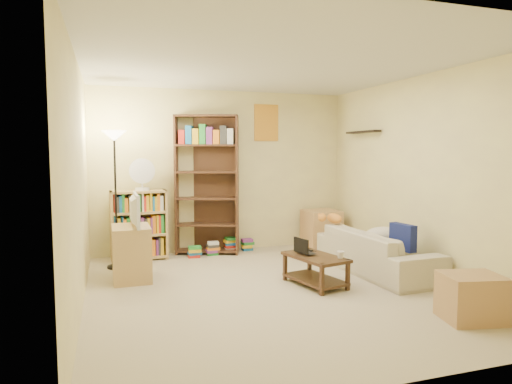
% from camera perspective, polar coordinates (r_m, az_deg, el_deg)
% --- Properties ---
extents(room, '(4.50, 4.54, 2.52)m').
position_cam_1_polar(room, '(5.04, 2.02, 5.84)').
color(room, beige).
rests_on(room, ground).
extents(sofa, '(1.93, 0.89, 0.54)m').
position_cam_1_polar(sofa, '(6.14, 14.80, -7.16)').
color(sofa, beige).
rests_on(sofa, ground).
extents(navy_pillow, '(0.16, 0.37, 0.32)m').
position_cam_1_polar(navy_pillow, '(5.83, 17.87, -5.40)').
color(navy_pillow, navy).
rests_on(navy_pillow, sofa).
extents(cream_blanket, '(0.50, 0.36, 0.22)m').
position_cam_1_polar(cream_blanket, '(6.21, 15.61, -5.21)').
color(cream_blanket, silver).
rests_on(cream_blanket, sofa).
extents(tabby_cat, '(0.43, 0.17, 0.15)m').
position_cam_1_polar(tabby_cat, '(6.54, 9.50, -3.24)').
color(tabby_cat, orange).
rests_on(tabby_cat, sofa).
extents(coffee_table, '(0.61, 0.87, 0.35)m').
position_cam_1_polar(coffee_table, '(5.42, 7.42, -9.28)').
color(coffee_table, '#402718').
rests_on(coffee_table, ground).
extents(laptop, '(0.36, 0.30, 0.02)m').
position_cam_1_polar(laptop, '(5.49, 6.61, -7.52)').
color(laptop, black).
rests_on(laptop, coffee_table).
extents(laptop_screen, '(0.07, 0.26, 0.18)m').
position_cam_1_polar(laptop_screen, '(5.40, 5.65, -6.69)').
color(laptop_screen, white).
rests_on(laptop_screen, laptop).
extents(mug, '(0.16, 0.16, 0.08)m').
position_cam_1_polar(mug, '(5.29, 10.51, -7.72)').
color(mug, white).
rests_on(mug, coffee_table).
extents(tv_remote, '(0.11, 0.14, 0.02)m').
position_cam_1_polar(tv_remote, '(5.64, 6.46, -7.20)').
color(tv_remote, black).
rests_on(tv_remote, coffee_table).
extents(tv_stand, '(0.44, 0.62, 0.66)m').
position_cam_1_polar(tv_stand, '(5.77, -15.30, -7.37)').
color(tv_stand, tan).
rests_on(tv_stand, ground).
extents(television, '(0.69, 0.10, 0.39)m').
position_cam_1_polar(television, '(5.69, -15.43, -2.18)').
color(television, black).
rests_on(television, tv_stand).
extents(tall_bookshelf, '(1.00, 0.61, 2.10)m').
position_cam_1_polar(tall_bookshelf, '(6.94, -6.15, 1.36)').
color(tall_bookshelf, '#48271C').
rests_on(tall_bookshelf, ground).
extents(short_bookshelf, '(0.80, 0.36, 1.00)m').
position_cam_1_polar(short_bookshelf, '(6.77, -14.43, -4.05)').
color(short_bookshelf, tan).
rests_on(short_bookshelf, ground).
extents(desk_fan, '(0.36, 0.20, 0.46)m').
position_cam_1_polar(desk_fan, '(6.65, -14.06, 2.17)').
color(desk_fan, white).
rests_on(desk_fan, short_bookshelf).
extents(floor_lamp, '(0.31, 0.31, 1.83)m').
position_cam_1_polar(floor_lamp, '(6.30, -17.25, 3.95)').
color(floor_lamp, black).
rests_on(floor_lamp, ground).
extents(side_table, '(0.53, 0.53, 0.61)m').
position_cam_1_polar(side_table, '(7.52, 8.16, -4.58)').
color(side_table, '#DCB66B').
rests_on(side_table, ground).
extents(end_cabinet, '(0.59, 0.53, 0.43)m').
position_cam_1_polar(end_cabinet, '(4.74, 25.34, -11.84)').
color(end_cabinet, '#AF7C55').
rests_on(end_cabinet, ground).
extents(book_stacks, '(1.08, 0.38, 0.24)m').
position_cam_1_polar(book_stacks, '(7.03, -4.19, -6.89)').
color(book_stacks, red).
rests_on(book_stacks, ground).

